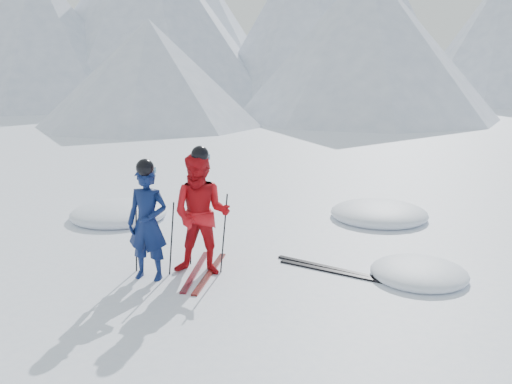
% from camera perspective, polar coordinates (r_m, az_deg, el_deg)
% --- Properties ---
extents(ground, '(160.00, 160.00, 0.00)m').
position_cam_1_polar(ground, '(8.26, 11.38, -9.21)').
color(ground, white).
rests_on(ground, ground).
extents(skier_blue, '(0.65, 0.46, 1.70)m').
position_cam_1_polar(skier_blue, '(8.10, -11.34, -3.27)').
color(skier_blue, '#0B1947').
rests_on(skier_blue, ground).
extents(skier_red, '(1.03, 0.87, 1.86)m').
position_cam_1_polar(skier_red, '(8.16, -5.78, -2.38)').
color(skier_red, red).
rests_on(skier_red, ground).
extents(pole_blue_left, '(0.11, 0.08, 1.13)m').
position_cam_1_polar(pole_blue_left, '(8.46, -12.49, -4.63)').
color(pole_blue_left, black).
rests_on(pole_blue_left, ground).
extents(pole_blue_right, '(0.11, 0.07, 1.13)m').
position_cam_1_polar(pole_blue_right, '(8.27, -8.88, -4.88)').
color(pole_blue_right, black).
rests_on(pole_blue_right, ground).
extents(pole_red_left, '(0.12, 0.10, 1.24)m').
position_cam_1_polar(pole_red_left, '(8.59, -6.83, -3.77)').
color(pole_red_left, black).
rests_on(pole_red_left, ground).
extents(pole_red_right, '(0.12, 0.09, 1.24)m').
position_cam_1_polar(pole_red_right, '(8.26, -3.39, -4.38)').
color(pole_red_right, black).
rests_on(pole_red_right, ground).
extents(ski_worn_left, '(0.48, 1.67, 0.03)m').
position_cam_1_polar(ski_worn_left, '(8.50, -6.37, -8.26)').
color(ski_worn_left, black).
rests_on(ski_worn_left, ground).
extents(ski_worn_right, '(0.37, 1.69, 0.03)m').
position_cam_1_polar(ski_worn_right, '(8.40, -4.88, -8.48)').
color(ski_worn_right, black).
rests_on(ski_worn_right, ground).
extents(ski_loose_a, '(1.67, 0.49, 0.03)m').
position_cam_1_polar(ski_loose_a, '(8.68, 7.35, -7.82)').
color(ski_loose_a, black).
rests_on(ski_loose_a, ground).
extents(ski_loose_b, '(1.68, 0.43, 0.03)m').
position_cam_1_polar(ski_loose_b, '(8.52, 7.79, -8.24)').
color(ski_loose_b, black).
rests_on(ski_loose_b, ground).
extents(snow_lumps, '(9.82, 5.88, 0.44)m').
position_cam_1_polar(snow_lumps, '(10.61, 2.64, -3.89)').
color(snow_lumps, white).
rests_on(snow_lumps, ground).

